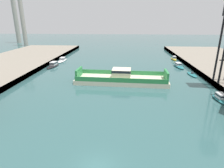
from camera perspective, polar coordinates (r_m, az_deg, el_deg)
name	(u,v)px	position (r m, az deg, el deg)	size (l,w,h in m)	color
ground_plane	(97,168)	(22.07, -4.58, -23.98)	(400.00, 400.00, 0.00)	#335B5B
chain_ferry	(121,78)	(47.39, 2.86, 1.73)	(23.16, 8.12, 3.50)	beige
moored_boat_near_left	(53,65)	(66.96, -17.41, 5.56)	(2.84, 8.08, 1.60)	black
moored_boat_mid_right	(62,60)	(75.77, -14.79, 7.17)	(2.55, 8.29, 1.27)	white
moored_boat_far_left	(179,65)	(67.27, 19.52, 5.32)	(2.90, 7.73, 1.40)	#237075
moored_boat_far_right	(192,74)	(58.57, 23.09, 2.70)	(2.12, 6.17, 0.92)	#237075
moored_boat_upstream_a	(174,58)	(79.16, 18.24, 7.39)	(1.86, 5.31, 1.51)	yellow
moored_boat_upstream_b	(221,98)	(42.40, 30.22, -3.78)	(2.45, 6.05, 1.45)	#237075
smokestack_distant_a	(23,19)	(128.91, -25.48, 17.26)	(2.65, 2.65, 28.66)	#9E998E
smokestack_distant_b	(15,15)	(147.85, -27.31, 18.11)	(3.08, 3.08, 34.36)	#9E998E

